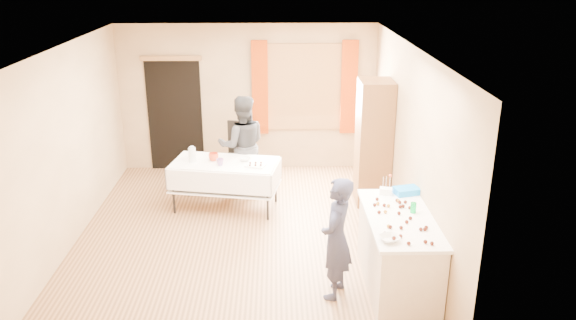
{
  "coord_description": "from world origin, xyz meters",
  "views": [
    {
      "loc": [
        0.49,
        -6.96,
        3.66
      ],
      "look_at": [
        0.65,
        0.0,
        1.13
      ],
      "focal_mm": 35.0,
      "sensor_mm": 36.0,
      "label": 1
    }
  ],
  "objects_px": {
    "party_table": "(225,181)",
    "woman": "(242,145)",
    "counter": "(398,252)",
    "girl": "(336,238)",
    "chair": "(238,166)",
    "cabinet": "(373,143)"
  },
  "relations": [
    {
      "from": "chair",
      "to": "girl",
      "type": "xyz_separation_m",
      "value": [
        1.3,
        -3.39,
        0.4
      ]
    },
    {
      "from": "party_table",
      "to": "counter",
      "type": "bearing_deg",
      "value": -35.65
    },
    {
      "from": "counter",
      "to": "cabinet",
      "type": "bearing_deg",
      "value": 87.68
    },
    {
      "from": "counter",
      "to": "party_table",
      "type": "relative_size",
      "value": 0.92
    },
    {
      "from": "party_table",
      "to": "woman",
      "type": "relative_size",
      "value": 1.06
    },
    {
      "from": "counter",
      "to": "chair",
      "type": "distance_m",
      "value": 3.84
    },
    {
      "from": "counter",
      "to": "woman",
      "type": "xyz_separation_m",
      "value": [
        -1.94,
        2.87,
        0.36
      ]
    },
    {
      "from": "counter",
      "to": "chair",
      "type": "height_order",
      "value": "chair"
    },
    {
      "from": "counter",
      "to": "girl",
      "type": "distance_m",
      "value": 0.79
    },
    {
      "from": "party_table",
      "to": "woman",
      "type": "xyz_separation_m",
      "value": [
        0.24,
        0.6,
        0.37
      ]
    },
    {
      "from": "counter",
      "to": "girl",
      "type": "height_order",
      "value": "girl"
    },
    {
      "from": "chair",
      "to": "woman",
      "type": "relative_size",
      "value": 0.65
    },
    {
      "from": "girl",
      "to": "woman",
      "type": "relative_size",
      "value": 0.88
    },
    {
      "from": "counter",
      "to": "chair",
      "type": "bearing_deg",
      "value": 122.13
    },
    {
      "from": "cabinet",
      "to": "counter",
      "type": "height_order",
      "value": "cabinet"
    },
    {
      "from": "counter",
      "to": "woman",
      "type": "distance_m",
      "value": 3.48
    },
    {
      "from": "cabinet",
      "to": "counter",
      "type": "distance_m",
      "value": 2.52
    },
    {
      "from": "chair",
      "to": "party_table",
      "type": "bearing_deg",
      "value": -84.33
    },
    {
      "from": "cabinet",
      "to": "girl",
      "type": "bearing_deg",
      "value": -107.76
    },
    {
      "from": "girl",
      "to": "counter",
      "type": "bearing_deg",
      "value": 121.11
    },
    {
      "from": "chair",
      "to": "girl",
      "type": "height_order",
      "value": "girl"
    },
    {
      "from": "counter",
      "to": "chair",
      "type": "relative_size",
      "value": 1.5
    }
  ]
}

